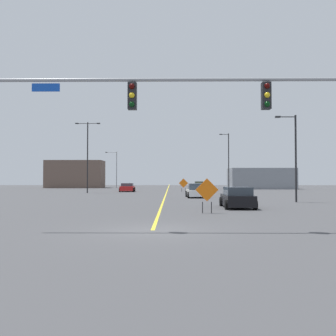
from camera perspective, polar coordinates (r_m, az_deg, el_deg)
The scene contains 15 objects.
ground at distance 14.23m, azimuth -2.43°, elevation -9.78°, with size 178.00×178.00×0.00m, color #444447.
road_centre_stripe at distance 63.55m, azimuth -0.07°, elevation -3.41°, with size 0.16×98.89×0.01m.
traffic_signal_assembly at distance 14.72m, azimuth 13.88°, elevation 9.59°, with size 15.78×0.44×6.49m.
street_lamp_far_left at distance 32.30m, azimuth 19.24°, elevation 2.14°, with size 1.79×0.24×7.34m.
street_lamp_mid_left at distance 77.13m, azimuth -8.25°, elevation 0.10°, with size 2.49×0.24×7.60m.
street_lamp_far_right at distance 50.61m, azimuth -12.55°, elevation 2.49°, with size 3.41×0.24×9.64m.
street_lamp_near_left at distance 60.57m, azimuth 9.44°, elevation 1.34°, with size 1.59×0.24×9.40m.
construction_sign_left_lane at distance 21.06m, azimuth 6.15°, elevation -3.67°, with size 1.33×0.11×2.01m.
construction_sign_right_shoulder at distance 53.10m, azimuth 2.45°, elevation -2.47°, with size 1.37×0.05×1.96m.
car_yellow_far at distance 71.35m, azimuth 4.87°, elevation -2.70°, with size 2.05×4.46×1.37m.
car_black_passing at distance 25.14m, azimuth 10.86°, elevation -4.63°, with size 2.11×4.15×1.42m.
car_red_near at distance 54.36m, azimuth -6.41°, elevation -3.07°, with size 2.26×3.97×1.26m.
car_white_mid at distance 37.83m, azimuth 4.49°, elevation -3.66°, with size 2.17×3.91×1.46m.
roadside_building_west at distance 77.66m, azimuth -14.38°, elevation -0.94°, with size 11.53×5.37×5.66m.
roadside_building_east at distance 70.14m, azimuth 14.41°, elevation -1.62°, with size 11.77×6.36×3.85m.
Camera 1 is at (0.74, -14.07, 2.03)m, focal length 38.73 mm.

